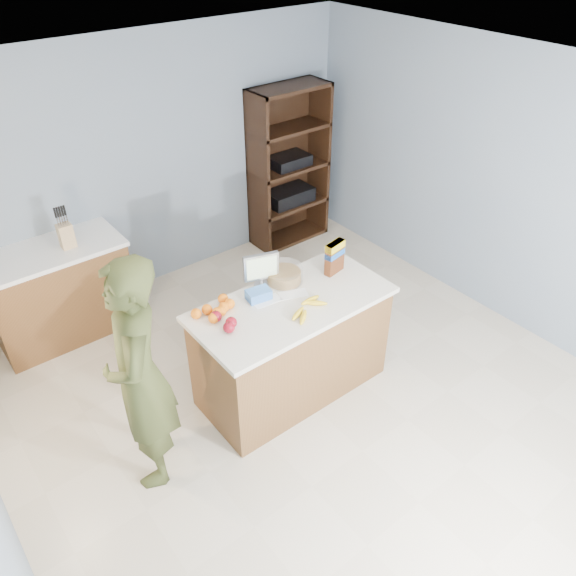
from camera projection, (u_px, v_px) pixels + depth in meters
floor at (315, 407)px, 4.57m from camera, size 4.50×5.00×0.02m
walls at (322, 230)px, 3.62m from camera, size 4.52×5.02×2.51m
counter_peninsula at (292, 350)px, 4.52m from camera, size 1.56×0.76×0.90m
back_cabinet at (60, 292)px, 5.12m from camera, size 1.24×0.62×0.90m
shelving_unit at (286, 169)px, 6.36m from camera, size 0.90×0.40×1.80m
person at (140, 377)px, 3.61m from camera, size 0.65×0.76×1.76m
knife_block at (66, 235)px, 4.83m from camera, size 0.12×0.10×0.31m
envelopes at (280, 297)px, 4.29m from camera, size 0.45×0.21×0.00m
bananas at (307, 308)px, 4.15m from camera, size 0.36×0.22×0.04m
apples at (225, 322)px, 3.98m from camera, size 0.13×0.25×0.08m
oranges at (217, 309)px, 4.10m from camera, size 0.34×0.23×0.08m
blue_carton at (259, 295)px, 4.25m from camera, size 0.20×0.15×0.08m
salad_bowl at (284, 275)px, 4.44m from camera, size 0.30×0.30×0.13m
tv at (261, 268)px, 4.33m from camera, size 0.28×0.12×0.28m
cereal_box at (335, 255)px, 4.49m from camera, size 0.19×0.10×0.28m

